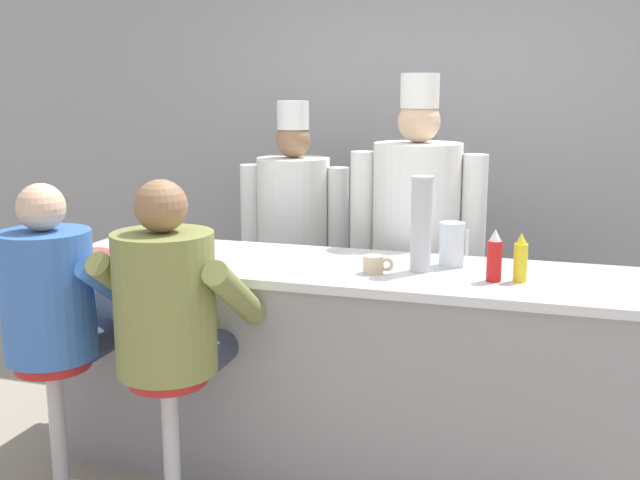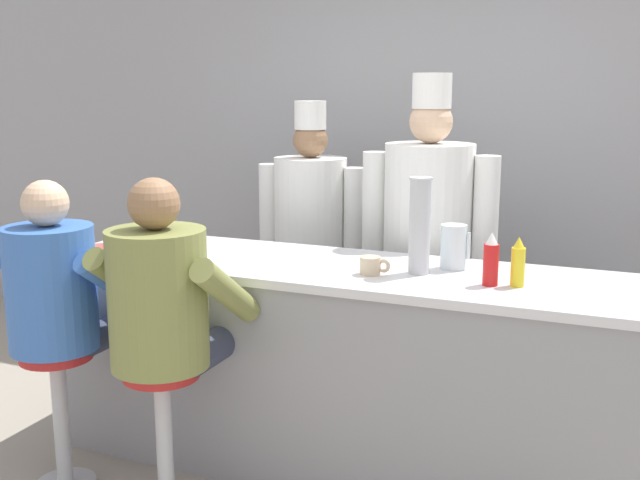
{
  "view_description": "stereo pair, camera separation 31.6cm",
  "coord_description": "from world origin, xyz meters",
  "px_view_note": "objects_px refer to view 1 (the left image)",
  "views": [
    {
      "loc": [
        0.86,
        -2.86,
        1.8
      ],
      "look_at": [
        -0.14,
        0.33,
        1.12
      ],
      "focal_mm": 42.0,
      "sensor_mm": 36.0,
      "label": 1
    },
    {
      "loc": [
        1.15,
        -2.75,
        1.8
      ],
      "look_at": [
        -0.14,
        0.33,
        1.12
      ],
      "focal_mm": 42.0,
      "sensor_mm": 36.0,
      "label": 2
    }
  ],
  "objects_px": {
    "mustard_bottle_yellow": "(521,259)",
    "water_pitcher_clear": "(452,244)",
    "coffee_mug_tan": "(374,264)",
    "cup_stack_steel": "(421,224)",
    "breakfast_plate": "(156,257)",
    "cereal_bowl": "(93,257)",
    "diner_seated_olive": "(170,311)",
    "ketchup_bottle_red": "(494,257)",
    "cook_in_whites_near": "(294,233)",
    "diner_seated_blue": "(53,303)",
    "cook_in_whites_far": "(416,234)"
  },
  "relations": [
    {
      "from": "cup_stack_steel",
      "to": "diner_seated_olive",
      "type": "height_order",
      "value": "diner_seated_olive"
    },
    {
      "from": "diner_seated_blue",
      "to": "cook_in_whites_far",
      "type": "height_order",
      "value": "cook_in_whites_far"
    },
    {
      "from": "mustard_bottle_yellow",
      "to": "cup_stack_steel",
      "type": "distance_m",
      "value": 0.45
    },
    {
      "from": "breakfast_plate",
      "to": "cook_in_whites_far",
      "type": "height_order",
      "value": "cook_in_whites_far"
    },
    {
      "from": "diner_seated_olive",
      "to": "water_pitcher_clear",
      "type": "bearing_deg",
      "value": 36.94
    },
    {
      "from": "diner_seated_olive",
      "to": "cook_in_whites_near",
      "type": "relative_size",
      "value": 0.84
    },
    {
      "from": "water_pitcher_clear",
      "to": "cook_in_whites_far",
      "type": "height_order",
      "value": "cook_in_whites_far"
    },
    {
      "from": "breakfast_plate",
      "to": "cup_stack_steel",
      "type": "distance_m",
      "value": 1.27
    },
    {
      "from": "breakfast_plate",
      "to": "cook_in_whites_near",
      "type": "distance_m",
      "value": 1.13
    },
    {
      "from": "cup_stack_steel",
      "to": "breakfast_plate",
      "type": "bearing_deg",
      "value": -173.17
    },
    {
      "from": "ketchup_bottle_red",
      "to": "cook_in_whites_near",
      "type": "bearing_deg",
      "value": 141.0
    },
    {
      "from": "water_pitcher_clear",
      "to": "coffee_mug_tan",
      "type": "bearing_deg",
      "value": -141.16
    },
    {
      "from": "diner_seated_olive",
      "to": "cook_in_whites_near",
      "type": "xyz_separation_m",
      "value": [
        -0.01,
        1.56,
        0.04
      ]
    },
    {
      "from": "water_pitcher_clear",
      "to": "breakfast_plate",
      "type": "distance_m",
      "value": 1.4
    },
    {
      "from": "cook_in_whites_near",
      "to": "ketchup_bottle_red",
      "type": "bearing_deg",
      "value": -39.0
    },
    {
      "from": "coffee_mug_tan",
      "to": "cook_in_whites_near",
      "type": "distance_m",
      "value": 1.27
    },
    {
      "from": "ketchup_bottle_red",
      "to": "mustard_bottle_yellow",
      "type": "distance_m",
      "value": 0.11
    },
    {
      "from": "water_pitcher_clear",
      "to": "cereal_bowl",
      "type": "height_order",
      "value": "water_pitcher_clear"
    },
    {
      "from": "diner_seated_olive",
      "to": "mustard_bottle_yellow",
      "type": "bearing_deg",
      "value": 23.03
    },
    {
      "from": "cereal_bowl",
      "to": "cook_in_whites_far",
      "type": "bearing_deg",
      "value": 36.11
    },
    {
      "from": "diner_seated_blue",
      "to": "breakfast_plate",
      "type": "bearing_deg",
      "value": 64.95
    },
    {
      "from": "breakfast_plate",
      "to": "diner_seated_olive",
      "type": "xyz_separation_m",
      "value": [
        0.33,
        -0.48,
        -0.1
      ]
    },
    {
      "from": "water_pitcher_clear",
      "to": "cereal_bowl",
      "type": "distance_m",
      "value": 1.67
    },
    {
      "from": "cereal_bowl",
      "to": "diner_seated_blue",
      "type": "xyz_separation_m",
      "value": [
        0.03,
        -0.34,
        -0.13
      ]
    },
    {
      "from": "cook_in_whites_near",
      "to": "cook_in_whites_far",
      "type": "relative_size",
      "value": 0.92
    },
    {
      "from": "diner_seated_olive",
      "to": "cook_in_whites_far",
      "type": "relative_size",
      "value": 0.78
    },
    {
      "from": "diner_seated_olive",
      "to": "diner_seated_blue",
      "type": "bearing_deg",
      "value": -179.8
    },
    {
      "from": "diner_seated_olive",
      "to": "cook_in_whites_far",
      "type": "bearing_deg",
      "value": 60.02
    },
    {
      "from": "cup_stack_steel",
      "to": "cook_in_whites_far",
      "type": "distance_m",
      "value": 0.74
    },
    {
      "from": "coffee_mug_tan",
      "to": "cook_in_whites_near",
      "type": "height_order",
      "value": "cook_in_whites_near"
    },
    {
      "from": "water_pitcher_clear",
      "to": "ketchup_bottle_red",
      "type": "bearing_deg",
      "value": -47.81
    },
    {
      "from": "cereal_bowl",
      "to": "cook_in_whites_near",
      "type": "xyz_separation_m",
      "value": [
        0.57,
        1.22,
        -0.08
      ]
    },
    {
      "from": "water_pitcher_clear",
      "to": "cook_in_whites_near",
      "type": "height_order",
      "value": "cook_in_whites_near"
    },
    {
      "from": "water_pitcher_clear",
      "to": "cook_in_whites_far",
      "type": "bearing_deg",
      "value": 115.4
    },
    {
      "from": "ketchup_bottle_red",
      "to": "water_pitcher_clear",
      "type": "distance_m",
      "value": 0.31
    },
    {
      "from": "water_pitcher_clear",
      "to": "breakfast_plate",
      "type": "xyz_separation_m",
      "value": [
        -1.36,
        -0.3,
        -0.09
      ]
    },
    {
      "from": "ketchup_bottle_red",
      "to": "diner_seated_olive",
      "type": "xyz_separation_m",
      "value": [
        -1.24,
        -0.54,
        -0.19
      ]
    },
    {
      "from": "cereal_bowl",
      "to": "cup_stack_steel",
      "type": "relative_size",
      "value": 0.39
    },
    {
      "from": "ketchup_bottle_red",
      "to": "water_pitcher_clear",
      "type": "height_order",
      "value": "ketchup_bottle_red"
    },
    {
      "from": "cereal_bowl",
      "to": "cook_in_whites_near",
      "type": "bearing_deg",
      "value": 64.84
    },
    {
      "from": "cereal_bowl",
      "to": "water_pitcher_clear",
      "type": "bearing_deg",
      "value": 14.98
    },
    {
      "from": "mustard_bottle_yellow",
      "to": "water_pitcher_clear",
      "type": "xyz_separation_m",
      "value": [
        -0.31,
        0.2,
        0.0
      ]
    },
    {
      "from": "cup_stack_steel",
      "to": "cook_in_whites_near",
      "type": "relative_size",
      "value": 0.25
    },
    {
      "from": "breakfast_plate",
      "to": "cook_in_whites_far",
      "type": "bearing_deg",
      "value": 37.73
    },
    {
      "from": "breakfast_plate",
      "to": "cook_in_whites_near",
      "type": "height_order",
      "value": "cook_in_whites_near"
    },
    {
      "from": "coffee_mug_tan",
      "to": "diner_seated_olive",
      "type": "distance_m",
      "value": 0.9
    },
    {
      "from": "mustard_bottle_yellow",
      "to": "breakfast_plate",
      "type": "relative_size",
      "value": 0.82
    },
    {
      "from": "ketchup_bottle_red",
      "to": "breakfast_plate",
      "type": "relative_size",
      "value": 0.88
    },
    {
      "from": "ketchup_bottle_red",
      "to": "cook_in_whites_far",
      "type": "xyz_separation_m",
      "value": [
        -0.47,
        0.78,
        -0.07
      ]
    },
    {
      "from": "coffee_mug_tan",
      "to": "diner_seated_blue",
      "type": "relative_size",
      "value": 0.1
    }
  ]
}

